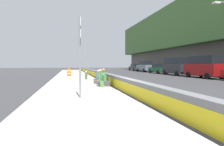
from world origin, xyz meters
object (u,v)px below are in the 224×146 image
object	(u,v)px
seated_person_foreground	(104,80)
seated_person_middle	(100,79)
backpack	(102,84)
route_sign_post	(80,51)
seated_person_rear	(98,79)
parked_car_farther	(135,67)
parked_car_fourth	(176,66)
parked_car_midline	(158,69)
construction_barrel	(69,72)
parked_car_third	(204,67)
parked_car_far	(145,66)
fire_hydrant	(86,75)

from	to	relation	value
seated_person_foreground	seated_person_middle	bearing A→B (deg)	-0.12
seated_person_foreground	seated_person_middle	xyz separation A→B (m)	(1.37, -0.00, -0.03)
seated_person_middle	backpack	size ratio (longest dim) A/B	2.82
route_sign_post	seated_person_middle	distance (m)	6.30
seated_person_middle	seated_person_rear	world-z (taller)	seated_person_middle
seated_person_foreground	parked_car_farther	xyz separation A→B (m)	(30.47, -13.13, 0.34)
parked_car_fourth	parked_car_farther	world-z (taller)	parked_car_fourth
seated_person_middle	parked_car_fourth	bearing A→B (deg)	-50.39
parked_car_midline	seated_person_middle	bearing A→B (deg)	141.83
seated_person_middle	construction_barrel	bearing A→B (deg)	12.82
parked_car_midline	parked_car_fourth	bearing A→B (deg)	179.33
seated_person_rear	parked_car_third	size ratio (longest dim) A/B	0.20
parked_car_fourth	parked_car_far	xyz separation A→B (m)	(12.26, -0.20, -0.17)
construction_barrel	backpack	bearing A→B (deg)	-170.22
fire_hydrant	parked_car_far	size ratio (longest dim) A/B	0.18
seated_person_middle	parked_car_midline	size ratio (longest dim) A/B	0.25
backpack	parked_car_farther	bearing A→B (deg)	-23.27
seated_person_rear	seated_person_middle	bearing A→B (deg)	-179.72
route_sign_post	seated_person_foreground	size ratio (longest dim) A/B	2.97
construction_barrel	parked_car_midline	world-z (taller)	parked_car_midline
construction_barrel	parked_car_midline	size ratio (longest dim) A/B	0.21
parked_car_fourth	seated_person_rear	bearing A→B (deg)	127.06
seated_person_foreground	construction_barrel	world-z (taller)	seated_person_foreground
parked_car_midline	parked_car_third	bearing A→B (deg)	-179.49
route_sign_post	parked_car_fourth	size ratio (longest dim) A/B	0.70
backpack	parked_car_midline	world-z (taller)	parked_car_midline
construction_barrel	parked_car_farther	xyz separation A→B (m)	(18.91, -15.45, 0.24)
backpack	parked_car_far	xyz separation A→B (m)	(24.91, -13.37, 0.85)
fire_hydrant	parked_car_third	bearing A→B (deg)	-87.00
parked_car_far	parked_car_midline	bearing A→B (deg)	178.82
route_sign_post	parked_car_fourth	world-z (taller)	route_sign_post
parked_car_fourth	fire_hydrant	bearing A→B (deg)	115.04
backpack	seated_person_foreground	bearing A→B (deg)	-20.91
fire_hydrant	parked_car_midline	world-z (taller)	parked_car_midline
route_sign_post	seated_person_foreground	world-z (taller)	route_sign_post
seated_person_foreground	seated_person_rear	distance (m)	2.30
seated_person_foreground	parked_car_midline	distance (m)	22.14
seated_person_middle	parked_car_farther	xyz separation A→B (m)	(29.10, -13.13, 0.37)
seated_person_rear	parked_car_far	world-z (taller)	parked_car_far
construction_barrel	parked_car_farther	bearing A→B (deg)	-39.24
route_sign_post	parked_car_farther	size ratio (longest dim) A/B	0.80
seated_person_rear	parked_car_fourth	size ratio (longest dim) A/B	0.20
construction_barrel	parked_car_far	xyz separation A→B (m)	(12.77, -15.46, 0.56)
seated_person_foreground	seated_person_rear	bearing A→B (deg)	0.04
parked_car_third	fire_hydrant	bearing A→B (deg)	93.00
seated_person_middle	backpack	world-z (taller)	seated_person_middle
parked_car_midline	backpack	bearing A→B (deg)	144.42
fire_hydrant	backpack	distance (m)	6.31
seated_person_middle	construction_barrel	distance (m)	10.45
route_sign_post	seated_person_rear	distance (m)	7.16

